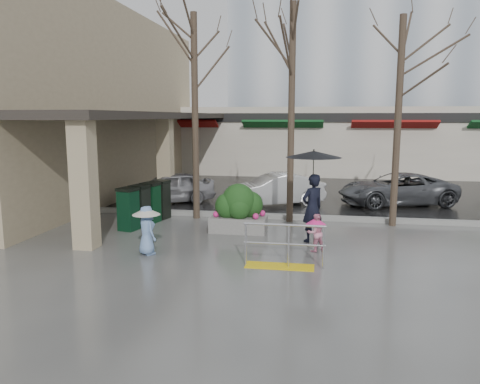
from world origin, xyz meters
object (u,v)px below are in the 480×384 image
(child_blue, at_px, (147,226))
(planter, at_px, (239,209))
(handrail, at_px, (282,251))
(tree_midwest, at_px, (292,60))
(tree_mideast, at_px, (401,70))
(news_boxes, at_px, (145,204))
(woman, at_px, (313,186))
(car_a, at_px, (168,188))
(car_b, at_px, (275,190))
(child_pink, at_px, (316,230))
(car_c, at_px, (397,189))
(tree_west, at_px, (194,66))

(child_blue, relative_size, planter, 0.74)
(handrail, relative_size, tree_midwest, 0.27)
(tree_mideast, distance_m, child_blue, 8.93)
(tree_mideast, bearing_deg, child_blue, -146.44)
(tree_midwest, bearing_deg, planter, -130.77)
(news_boxes, bearing_deg, woman, -0.10)
(tree_mideast, height_order, child_blue, tree_mideast)
(car_a, bearing_deg, tree_mideast, 42.60)
(child_blue, relative_size, car_a, 0.34)
(car_b, bearing_deg, child_pink, -11.78)
(tree_midwest, xyz_separation_m, car_b, (-0.77, 2.77, -4.60))
(child_pink, distance_m, news_boxes, 5.93)
(tree_midwest, relative_size, car_a, 1.89)
(child_blue, xyz_separation_m, news_boxes, (-1.29, 3.23, -0.08))
(car_c, bearing_deg, tree_west, -79.46)
(child_pink, relative_size, car_b, 0.26)
(handrail, height_order, car_b, car_b)
(car_a, bearing_deg, car_c, 67.03)
(planter, bearing_deg, car_a, 131.02)
(tree_west, distance_m, woman, 5.83)
(car_b, bearing_deg, tree_midwest, -11.42)
(child_blue, bearing_deg, tree_mideast, -104.06)
(planter, distance_m, news_boxes, 3.21)
(handrail, xyz_separation_m, planter, (-1.58, 3.15, 0.33))
(woman, distance_m, car_c, 6.97)
(tree_mideast, relative_size, woman, 2.51)
(car_c, bearing_deg, child_pink, -40.28)
(handrail, relative_size, car_c, 0.42)
(woman, xyz_separation_m, child_pink, (0.11, -0.97, -1.01))
(child_pink, bearing_deg, woman, -113.02)
(tree_midwest, distance_m, child_blue, 7.09)
(handrail, xyz_separation_m, child_blue, (-3.47, 0.42, 0.36))
(tree_mideast, height_order, news_boxes, tree_mideast)
(woman, xyz_separation_m, car_a, (-5.84, 4.93, -0.94))
(car_b, bearing_deg, planter, -35.38)
(planter, distance_m, car_c, 7.61)
(handrail, xyz_separation_m, child_pink, (0.74, 1.42, 0.19))
(car_c, bearing_deg, handrail, -40.99)
(child_pink, relative_size, news_boxes, 0.41)
(car_a, height_order, car_c, same)
(tree_midwest, height_order, woman, tree_midwest)
(tree_midwest, bearing_deg, car_a, 153.47)
(tree_west, height_order, child_pink, tree_west)
(tree_west, height_order, tree_midwest, tree_midwest)
(child_blue, bearing_deg, tree_west, -49.00)
(woman, xyz_separation_m, planter, (-2.21, 0.76, -0.87))
(child_pink, bearing_deg, tree_mideast, -155.19)
(child_blue, distance_m, news_boxes, 3.48)
(tree_midwest, xyz_separation_m, planter, (-1.42, -1.65, -4.53))
(handrail, distance_m, planter, 3.54)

